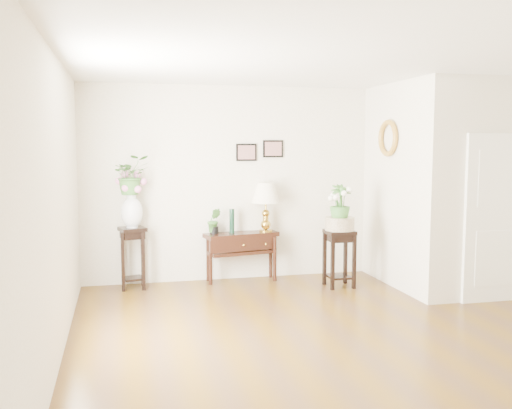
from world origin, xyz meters
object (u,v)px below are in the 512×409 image
object	(u,v)px
table_lamp	(266,208)
plant_stand_b	(339,258)
plant_stand_a	(133,258)
console_table	(241,257)

from	to	relation	value
table_lamp	plant_stand_b	distance (m)	1.28
table_lamp	plant_stand_a	world-z (taller)	table_lamp
plant_stand_a	plant_stand_b	xyz separation A→B (m)	(2.78, -0.56, -0.03)
plant_stand_a	plant_stand_b	distance (m)	2.83
console_table	plant_stand_b	distance (m)	1.40
plant_stand_b	plant_stand_a	bearing A→B (deg)	168.55
table_lamp	plant_stand_a	distance (m)	2.00
console_table	plant_stand_a	world-z (taller)	plant_stand_a
console_table	table_lamp	distance (m)	0.79
console_table	table_lamp	xyz separation A→B (m)	(0.36, 0.00, 0.70)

